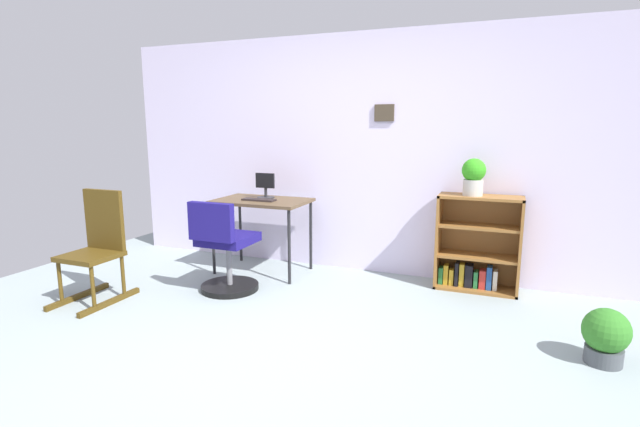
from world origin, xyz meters
name	(u,v)px	position (x,y,z in m)	size (l,w,h in m)	color
ground_plane	(251,360)	(0.00, 0.00, 0.00)	(6.24, 6.24, 0.00)	#8C9B9D
wall_back	(356,155)	(0.00, 2.15, 1.18)	(5.20, 0.12, 2.36)	silver
desk	(262,206)	(-0.82, 1.68, 0.68)	(0.92, 0.60, 0.75)	brown
monitor	(265,187)	(-0.84, 1.78, 0.86)	(0.21, 0.18, 0.26)	#262628
keyboard	(259,200)	(-0.82, 1.60, 0.75)	(0.34, 0.11, 0.02)	#292121
office_chair	(225,253)	(-0.84, 1.02, 0.36)	(0.52, 0.55, 0.84)	black
rocking_chair	(97,246)	(-1.75, 0.47, 0.47)	(0.42, 0.64, 0.94)	#48350F
bookshelf_low	(477,247)	(1.23, 1.96, 0.39)	(0.72, 0.30, 0.86)	brown
potted_plant_on_shelf	(474,176)	(1.16, 1.90, 1.04)	(0.21, 0.21, 0.33)	#B7B2A8
potted_plant_floor	(606,335)	(2.08, 0.79, 0.19)	(0.28, 0.28, 0.36)	#474C51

